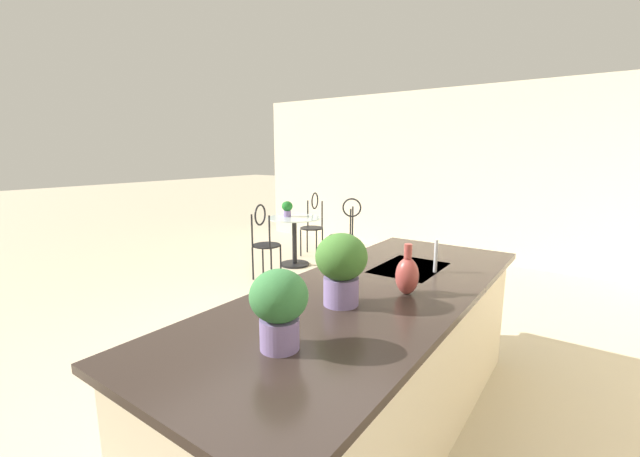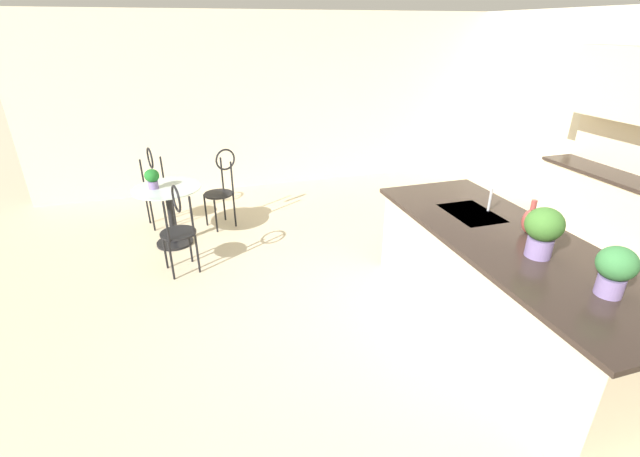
{
  "view_description": "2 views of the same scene",
  "coord_description": "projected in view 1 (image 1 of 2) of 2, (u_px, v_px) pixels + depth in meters",
  "views": [
    {
      "loc": [
        2.29,
        1.89,
        1.71
      ],
      "look_at": [
        -0.81,
        -0.31,
        0.98
      ],
      "focal_mm": 22.5,
      "sensor_mm": 36.0,
      "label": 1
    },
    {
      "loc": [
        2.83,
        -1.54,
        2.46
      ],
      "look_at": [
        -0.57,
        -0.5,
        0.8
      ],
      "focal_mm": 24.3,
      "sensor_mm": 36.0,
      "label": 2
    }
  ],
  "objects": [
    {
      "name": "ground_plane",
      "position": [
        293.0,
        367.0,
        3.23
      ],
      "size": [
        40.0,
        40.0,
        0.0
      ],
      "primitive_type": "plane",
      "color": "beige"
    },
    {
      "name": "wall_left_window",
      "position": [
        461.0,
        175.0,
        6.39
      ],
      "size": [
        0.12,
        7.8,
        2.7
      ],
      "primitive_type": "cube",
      "color": "beige",
      "rests_on": "ground"
    },
    {
      "name": "kitchen_island",
      "position": [
        370.0,
        361.0,
        2.42
      ],
      "size": [
        2.8,
        1.06,
        0.92
      ],
      "color": "beige",
      "rests_on": "ground"
    },
    {
      "name": "bistro_table",
      "position": [
        294.0,
        237.0,
        6.07
      ],
      "size": [
        0.8,
        0.8,
        0.74
      ],
      "color": "black",
      "rests_on": "ground"
    },
    {
      "name": "chair_near_window",
      "position": [
        345.0,
        229.0,
        5.98
      ],
      "size": [
        0.5,
        0.52,
        1.04
      ],
      "color": "black",
      "rests_on": "ground"
    },
    {
      "name": "chair_by_island",
      "position": [
        264.0,
        238.0,
        5.37
      ],
      "size": [
        0.52,
        0.46,
        1.04
      ],
      "color": "black",
      "rests_on": "ground"
    },
    {
      "name": "chair_toward_desk",
      "position": [
        313.0,
        221.0,
        6.71
      ],
      "size": [
        0.52,
        0.46,
        1.04
      ],
      "color": "black",
      "rests_on": "ground"
    },
    {
      "name": "sink_faucet",
      "position": [
        436.0,
        256.0,
        2.65
      ],
      "size": [
        0.02,
        0.02,
        0.22
      ],
      "primitive_type": "cylinder",
      "color": "#B2B5BA",
      "rests_on": "kitchen_island"
    },
    {
      "name": "potted_plant_on_table",
      "position": [
        287.0,
        208.0,
        6.07
      ],
      "size": [
        0.17,
        0.17,
        0.24
      ],
      "color": "#7A669E",
      "rests_on": "bistro_table"
    },
    {
      "name": "potted_plant_counter_near",
      "position": [
        341.0,
        264.0,
        2.06
      ],
      "size": [
        0.27,
        0.27,
        0.38
      ],
      "color": "#7A669E",
      "rests_on": "kitchen_island"
    },
    {
      "name": "potted_plant_counter_far",
      "position": [
        279.0,
        304.0,
        1.6
      ],
      "size": [
        0.24,
        0.24,
        0.33
      ],
      "color": "#7A669E",
      "rests_on": "kitchen_island"
    },
    {
      "name": "vase_on_counter",
      "position": [
        407.0,
        275.0,
        2.24
      ],
      "size": [
        0.13,
        0.13,
        0.29
      ],
      "color": "#993D38",
      "rests_on": "kitchen_island"
    }
  ]
}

